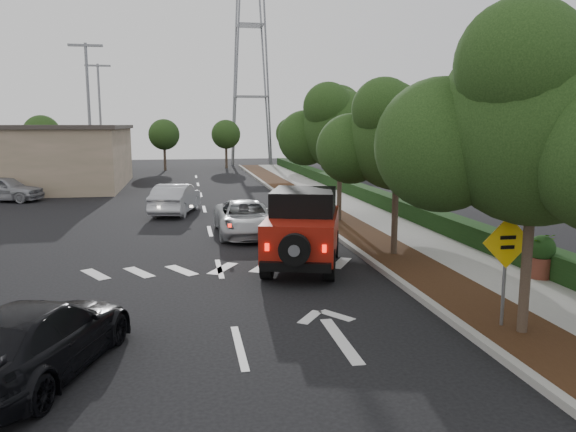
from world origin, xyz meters
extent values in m
plane|color=black|center=(0.00, 0.00, 0.00)|extent=(120.00, 120.00, 0.00)
cube|color=#9E9B93|center=(4.60, 12.00, 0.07)|extent=(0.20, 70.00, 0.15)
cube|color=black|center=(5.60, 12.00, 0.06)|extent=(1.80, 70.00, 0.12)
cube|color=gray|center=(7.50, 12.00, 0.06)|extent=(2.00, 70.00, 0.12)
cube|color=black|center=(8.90, 12.00, 0.40)|extent=(0.80, 70.00, 0.80)
cylinder|color=black|center=(2.05, 7.31, 0.44)|extent=(0.55, 0.93, 0.88)
cylinder|color=black|center=(3.68, 6.80, 0.44)|extent=(0.55, 0.93, 0.88)
cylinder|color=black|center=(1.23, 4.68, 0.44)|extent=(0.55, 0.93, 0.88)
cylinder|color=black|center=(2.86, 4.17, 0.44)|extent=(0.55, 0.93, 0.88)
cube|color=#9A180E|center=(2.45, 5.74, 1.04)|extent=(3.09, 4.45, 1.09)
cube|color=black|center=(2.55, 6.05, 1.94)|extent=(2.39, 2.67, 0.70)
cube|color=#9A180E|center=(2.91, 7.21, 0.95)|extent=(1.99, 1.60, 0.90)
cube|color=black|center=(1.82, 3.72, 0.55)|extent=(1.84, 0.75, 0.24)
cylinder|color=black|center=(1.78, 3.58, 1.04)|extent=(0.87, 0.48, 0.83)
cube|color=#FF190C|center=(1.13, 4.01, 1.04)|extent=(0.12, 0.07, 0.20)
cube|color=#FF190C|center=(2.56, 3.56, 1.04)|extent=(0.12, 0.07, 0.20)
imported|color=#A8ACB0|center=(1.31, 11.01, 0.65)|extent=(2.20, 4.68, 1.29)
imported|color=black|center=(-3.45, -0.55, 0.64)|extent=(3.06, 4.78, 1.29)
imported|color=#B5B6BD|center=(-1.38, 16.81, 0.72)|extent=(2.49, 4.58, 1.43)
imported|color=#98999F|center=(-10.72, 22.92, 0.71)|extent=(4.44, 2.78, 1.41)
cylinder|color=slate|center=(5.40, -0.09, 1.17)|extent=(0.07, 0.07, 2.10)
cube|color=yellow|center=(5.40, -0.12, 1.87)|extent=(1.07, 0.03, 1.07)
cube|color=black|center=(5.40, -0.14, 1.97)|extent=(0.34, 0.01, 0.07)
cube|color=black|center=(5.40, -0.14, 1.77)|extent=(0.30, 0.01, 0.07)
cylinder|color=brown|center=(8.40, 3.00, 0.40)|extent=(0.60, 0.60, 0.56)
sphere|color=black|center=(8.40, 3.00, 0.94)|extent=(0.71, 0.71, 0.71)
imported|color=black|center=(8.40, 3.00, 1.02)|extent=(0.63, 0.55, 0.67)
camera|label=1|loc=(-0.94, -10.15, 4.20)|focal=35.00mm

